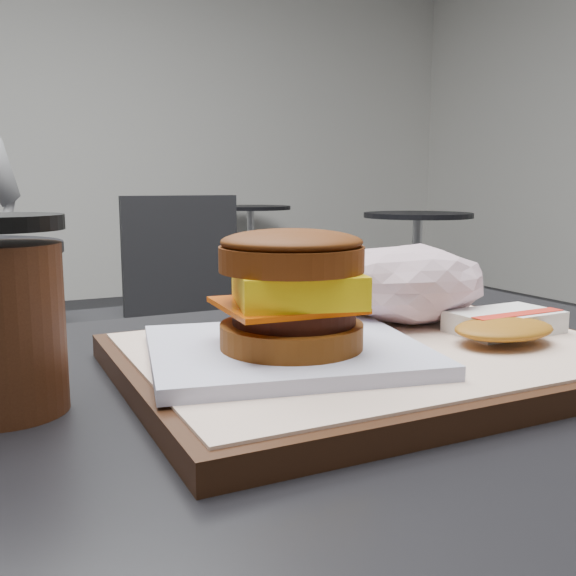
{
  "coord_description": "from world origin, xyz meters",
  "views": [
    {
      "loc": [
        -0.23,
        -0.39,
        0.91
      ],
      "look_at": [
        -0.02,
        0.04,
        0.83
      ],
      "focal_mm": 40.0,
      "sensor_mm": 36.0,
      "label": 1
    }
  ],
  "objects_px": {
    "serving_tray": "(376,358)",
    "hash_brown": "(504,325)",
    "coffee_cup": "(2,320)",
    "neighbor_chair": "(147,307)",
    "crumpled_wrapper": "(404,283)",
    "breakfast_sandwich": "(290,305)"
  },
  "relations": [
    {
      "from": "breakfast_sandwich",
      "to": "crumpled_wrapper",
      "type": "xyz_separation_m",
      "value": [
        0.15,
        0.07,
        -0.0
      ]
    },
    {
      "from": "serving_tray",
      "to": "hash_brown",
      "type": "relative_size",
      "value": 3.13
    },
    {
      "from": "breakfast_sandwich",
      "to": "serving_tray",
      "type": "bearing_deg",
      "value": 6.32
    },
    {
      "from": "breakfast_sandwich",
      "to": "neighbor_chair",
      "type": "relative_size",
      "value": 0.25
    },
    {
      "from": "crumpled_wrapper",
      "to": "coffee_cup",
      "type": "bearing_deg",
      "value": -172.75
    },
    {
      "from": "serving_tray",
      "to": "crumpled_wrapper",
      "type": "distance_m",
      "value": 0.11
    },
    {
      "from": "crumpled_wrapper",
      "to": "neighbor_chair",
      "type": "distance_m",
      "value": 1.68
    },
    {
      "from": "coffee_cup",
      "to": "hash_brown",
      "type": "bearing_deg",
      "value": -7.27
    },
    {
      "from": "coffee_cup",
      "to": "neighbor_chair",
      "type": "height_order",
      "value": "coffee_cup"
    },
    {
      "from": "breakfast_sandwich",
      "to": "crumpled_wrapper",
      "type": "bearing_deg",
      "value": 26.27
    },
    {
      "from": "breakfast_sandwich",
      "to": "neighbor_chair",
      "type": "distance_m",
      "value": 1.77
    },
    {
      "from": "neighbor_chair",
      "to": "coffee_cup",
      "type": "bearing_deg",
      "value": -106.18
    },
    {
      "from": "serving_tray",
      "to": "breakfast_sandwich",
      "type": "relative_size",
      "value": 1.73
    },
    {
      "from": "serving_tray",
      "to": "crumpled_wrapper",
      "type": "relative_size",
      "value": 2.44
    },
    {
      "from": "crumpled_wrapper",
      "to": "neighbor_chair",
      "type": "bearing_deg",
      "value": 84.62
    },
    {
      "from": "breakfast_sandwich",
      "to": "coffee_cup",
      "type": "distance_m",
      "value": 0.19
    },
    {
      "from": "serving_tray",
      "to": "crumpled_wrapper",
      "type": "xyz_separation_m",
      "value": [
        0.07,
        0.07,
        0.04
      ]
    },
    {
      "from": "crumpled_wrapper",
      "to": "neighbor_chair",
      "type": "height_order",
      "value": "neighbor_chair"
    },
    {
      "from": "serving_tray",
      "to": "coffee_cup",
      "type": "distance_m",
      "value": 0.27
    },
    {
      "from": "breakfast_sandwich",
      "to": "hash_brown",
      "type": "height_order",
      "value": "breakfast_sandwich"
    },
    {
      "from": "hash_brown",
      "to": "crumpled_wrapper",
      "type": "relative_size",
      "value": 0.78
    },
    {
      "from": "crumpled_wrapper",
      "to": "neighbor_chair",
      "type": "relative_size",
      "value": 0.18
    }
  ]
}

